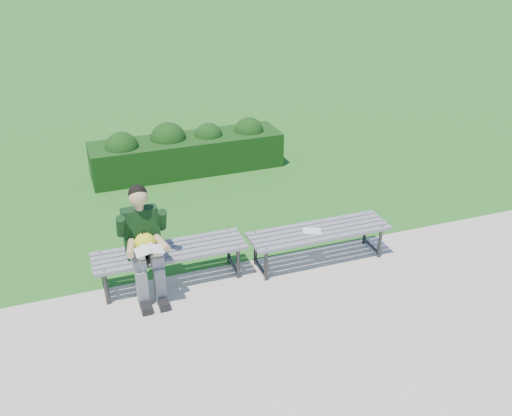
% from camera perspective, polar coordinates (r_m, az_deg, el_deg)
% --- Properties ---
extents(ground, '(80.00, 80.00, 0.00)m').
position_cam_1_polar(ground, '(7.26, -3.28, -5.92)').
color(ground, '#377D24').
rests_on(ground, ground).
extents(walkway, '(30.00, 3.50, 0.02)m').
position_cam_1_polar(walkway, '(5.93, 1.83, -14.45)').
color(walkway, beige).
rests_on(walkway, ground).
extents(hedge, '(3.29, 0.84, 0.88)m').
position_cam_1_polar(hedge, '(9.97, -7.03, 5.75)').
color(hedge, '#133B13').
rests_on(hedge, ground).
extents(bench_left, '(1.80, 0.50, 0.46)m').
position_cam_1_polar(bench_left, '(6.81, -8.60, -4.53)').
color(bench_left, gray).
rests_on(bench_left, walkway).
extents(bench_right, '(1.80, 0.50, 0.46)m').
position_cam_1_polar(bench_right, '(7.19, 6.32, -2.55)').
color(bench_right, gray).
rests_on(bench_right, walkway).
extents(seated_boy, '(0.56, 0.76, 1.31)m').
position_cam_1_polar(seated_boy, '(6.54, -11.17, -3.12)').
color(seated_boy, gray).
rests_on(seated_boy, walkway).
extents(paper_sheet, '(0.26, 0.23, 0.01)m').
position_cam_1_polar(paper_sheet, '(7.12, 5.62, -2.28)').
color(paper_sheet, white).
rests_on(paper_sheet, bench_right).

